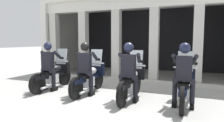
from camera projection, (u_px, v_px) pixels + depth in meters
ground_plane at (136, 79)px, 8.68m from camera, size 80.00×80.00×0.00m
station_building at (145, 30)px, 9.99m from camera, size 9.16×3.93×3.53m
kerb_strip at (131, 80)px, 7.99m from camera, size 8.66×0.24×0.12m
motorcycle_far_left at (54, 74)px, 6.82m from camera, size 0.62×2.04×1.35m
police_officer_far_left at (48, 62)px, 6.52m from camera, size 0.63×0.61×1.58m
motorcycle_center_left at (90, 77)px, 6.27m from camera, size 0.62×2.04×1.35m
police_officer_center_left at (85, 64)px, 5.96m from camera, size 0.63×0.61×1.58m
motorcycle_center_right at (132, 81)px, 5.63m from camera, size 0.62×2.04×1.35m
police_officer_center_right at (129, 67)px, 5.33m from camera, size 0.63×0.61×1.58m
motorcycle_far_right at (184, 85)px, 5.11m from camera, size 0.62×2.04×1.35m
police_officer_far_right at (184, 70)px, 4.81m from camera, size 0.63×0.61×1.58m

